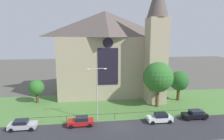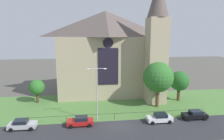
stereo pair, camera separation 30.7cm
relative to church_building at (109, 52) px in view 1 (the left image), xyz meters
The scene contains 13 objects.
ground 13.02m from the church_building, 92.46° to the right, with size 160.00×160.00×0.00m, color #56544C.
road_asphalt 22.47m from the church_building, 90.98° to the right, with size 120.00×8.00×0.01m, color #2D2D33.
grass_verge 14.33m from the church_building, 91.97° to the right, with size 120.00×20.00×0.01m, color #517F3D.
church_building is the anchor object (origin of this frame).
iron_railing 18.08m from the church_building, 92.86° to the right, with size 32.88×0.07×1.13m.
tree_left_far 18.16m from the church_building, 163.57° to the right, with size 3.29×3.29×5.09m.
tree_right_far 17.47m from the church_building, 26.29° to the right, with size 4.29×4.29×6.62m.
tree_right_near 14.19m from the church_building, 49.95° to the right, with size 6.03×6.03×9.20m.
streetlamp_near 16.64m from the church_building, 103.64° to the right, with size 3.37×0.26×9.30m.
parked_car_silver 25.00m from the church_building, 132.44° to the right, with size 4.22×2.06×1.51m.
parked_car_red 20.57m from the church_building, 111.07° to the right, with size 4.22×2.06×1.51m.
parked_car_white 20.94m from the church_building, 69.05° to the right, with size 4.21×2.05×1.51m.
parked_car_black 23.50m from the church_building, 51.92° to the right, with size 4.21×2.04×1.51m.
Camera 1 is at (-5.21, -29.65, 14.80)m, focal length 31.92 mm.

